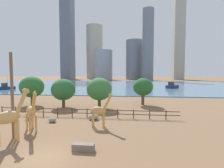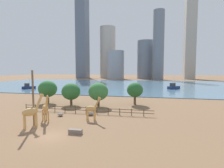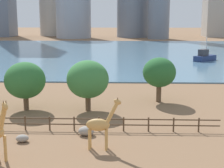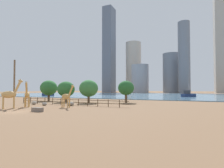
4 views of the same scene
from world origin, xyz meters
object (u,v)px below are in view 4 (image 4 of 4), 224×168
Objects in this scene: giraffe_companion at (10,94)px; tree_right_tall at (126,88)px; boulder_by_pole at (71,104)px; tree_left_large at (66,89)px; giraffe_tall at (27,95)px; feeding_trough at (37,110)px; giraffe_young at (67,96)px; boulder_small at (34,103)px; boat_ferry at (188,95)px; boat_sailboat at (48,94)px; tree_center_broad at (89,88)px; tree_left_small at (49,88)px; utility_pole at (14,84)px; boulder_near_fence at (44,104)px.

tree_right_tall is at bearing 4.64° from giraffe_companion.
boulder_by_pole is 11.25m from tree_left_large.
tree_left_large is at bearing 143.03° from giraffe_tall.
giraffe_young is at bearing 88.53° from feeding_trough.
boat_ferry is at bearing 59.02° from boulder_small.
giraffe_companion is 0.93× the size of boat_sailboat.
giraffe_companion is at bearing -108.04° from tree_center_broad.
giraffe_companion is 10.48m from boulder_by_pole.
boat_ferry reaches higher than boulder_by_pole.
tree_left_small is at bearing 63.21° from giraffe_companion.
giraffe_young is 6.56m from feeding_trough.
utility_pole is at bearing -92.52° from boat_sailboat.
tree_left_large is 6.97m from tree_left_small.
tree_left_small is at bearing -175.82° from boat_ferry.
boulder_small is 12.28m from tree_center_broad.
boulder_near_fence is 14.66m from tree_left_small.
feeding_trough is 0.33× the size of tree_center_broad.
boat_sailboat reaches higher than boulder_small.
giraffe_tall is at bearing -59.13° from tree_left_small.
utility_pole is at bearing -64.22° from tree_left_small.
tree_right_tall reaches higher than boulder_small.
boulder_by_pole is (5.68, 5.30, -1.82)m from giraffe_tall.
tree_left_small reaches higher than giraffe_young.
tree_left_small reaches higher than tree_left_large.
giraffe_young is 16.20m from tree_right_tall.
boat_ferry is (26.98, 56.94, -1.29)m from giraffe_companion.
tree_left_small is (-13.64, 1.31, 0.17)m from tree_center_broad.
boulder_small is (-8.69, -0.98, -0.02)m from boulder_by_pole.
utility_pole is at bearing -103.03° from boulder_near_fence.
boulder_small is at bearing -132.39° from tree_center_broad.
boulder_small is at bearing -173.59° from boulder_by_pole.
utility_pole is at bearing -130.65° from boulder_by_pole.
giraffe_young is (7.07, 2.28, -0.27)m from giraffe_tall.
giraffe_companion is at bearing -49.30° from giraffe_tall.
tree_left_small reaches higher than giraffe_tall.
boulder_near_fence is at bearing -76.02° from tree_left_large.
giraffe_tall is 13.39m from tree_left_large.
giraffe_young is at bearing -154.80° from boat_ferry.
utility_pole is at bearing -160.02° from boat_ferry.
giraffe_companion reaches higher than boulder_small.
tree_center_broad reaches higher than boulder_by_pole.
boat_sailboat is (-61.85, -12.24, -0.06)m from boat_ferry.
tree_center_broad is 0.96× the size of tree_left_small.
tree_left_small is 1.04× the size of boat_sailboat.
boulder_small is 0.19× the size of boat_sailboat.
giraffe_young is 10.40m from boulder_small.
tree_left_large is (-1.50, 16.34, 0.87)m from giraffe_companion.
giraffe_young is at bearing -11.26° from boulder_near_fence.
tree_left_small reaches higher than boat_sailboat.
giraffe_tall is 54.45m from boat_sailboat.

